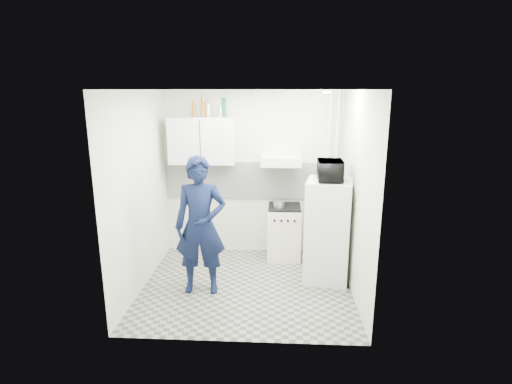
{
  "coord_description": "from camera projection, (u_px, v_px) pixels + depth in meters",
  "views": [
    {
      "loc": [
        0.4,
        -4.95,
        2.59
      ],
      "look_at": [
        0.11,
        0.3,
        1.25
      ],
      "focal_mm": 28.0,
      "sensor_mm": 36.0,
      "label": 1
    }
  ],
  "objects": [
    {
      "name": "bottle_d",
      "position": [
        203.0,
        107.0,
        5.95
      ],
      "size": [
        0.07,
        0.07,
        0.29
      ],
      "primitive_type": "cylinder",
      "color": "brown",
      "rests_on": "upper_cabinet"
    },
    {
      "name": "pipe_a",
      "position": [
        335.0,
        176.0,
        6.19
      ],
      "size": [
        0.05,
        0.05,
        2.6
      ],
      "primitive_type": "cylinder",
      "color": "silver",
      "rests_on": "floor"
    },
    {
      "name": "saucepan",
      "position": [
        279.0,
        204.0,
        6.11
      ],
      "size": [
        0.17,
        0.17,
        0.1
      ],
      "primitive_type": "cylinder",
      "color": "silver",
      "rests_on": "stove_top"
    },
    {
      "name": "microwave",
      "position": [
        330.0,
        171.0,
        5.28
      ],
      "size": [
        0.49,
        0.34,
        0.27
      ],
      "primitive_type": "imported",
      "rotation": [
        0.0,
        0.0,
        1.55
      ],
      "color": "black",
      "rests_on": "fridge"
    },
    {
      "name": "bottle_e",
      "position": [
        224.0,
        107.0,
        5.93
      ],
      "size": [
        0.07,
        0.07,
        0.29
      ],
      "primitive_type": "cylinder",
      "color": "#144C1E",
      "rests_on": "upper_cabinet"
    },
    {
      "name": "ceiling",
      "position": [
        245.0,
        90.0,
        4.81
      ],
      "size": [
        2.8,
        2.8,
        0.0
      ],
      "primitive_type": "plane",
      "color": "white",
      "rests_on": "wall_back"
    },
    {
      "name": "stove",
      "position": [
        284.0,
        233.0,
        6.29
      ],
      "size": [
        0.51,
        0.51,
        0.82
      ],
      "primitive_type": "cube",
      "color": "silver",
      "rests_on": "floor"
    },
    {
      "name": "pipe_b",
      "position": [
        328.0,
        176.0,
        6.2
      ],
      "size": [
        0.04,
        0.04,
        2.6
      ],
      "primitive_type": "cylinder",
      "color": "silver",
      "rests_on": "floor"
    },
    {
      "name": "wall_right",
      "position": [
        356.0,
        195.0,
        5.05
      ],
      "size": [
        0.0,
        2.6,
        2.6
      ],
      "primitive_type": "plane",
      "rotation": [
        1.57,
        0.0,
        -1.57
      ],
      "color": "beige",
      "rests_on": "floor"
    },
    {
      "name": "canister_a",
      "position": [
        208.0,
        111.0,
        5.96
      ],
      "size": [
        0.08,
        0.08,
        0.2
      ],
      "primitive_type": "cylinder",
      "color": "silver",
      "rests_on": "upper_cabinet"
    },
    {
      "name": "backsplash",
      "position": [
        252.0,
        180.0,
        6.35
      ],
      "size": [
        2.74,
        0.03,
        0.6
      ],
      "primitive_type": "cube",
      "color": "white",
      "rests_on": "wall_back"
    },
    {
      "name": "stove_top",
      "position": [
        284.0,
        207.0,
        6.18
      ],
      "size": [
        0.49,
        0.49,
        0.03
      ],
      "primitive_type": "cube",
      "color": "black",
      "rests_on": "stove"
    },
    {
      "name": "wall_left",
      "position": [
        139.0,
        192.0,
        5.2
      ],
      "size": [
        0.0,
        2.6,
        2.6
      ],
      "primitive_type": "plane",
      "rotation": [
        1.57,
        0.0,
        1.57
      ],
      "color": "beige",
      "rests_on": "floor"
    },
    {
      "name": "canister_b",
      "position": [
        220.0,
        112.0,
        5.95
      ],
      "size": [
        0.08,
        0.08,
        0.15
      ],
      "primitive_type": "cylinder",
      "color": "silver",
      "rests_on": "upper_cabinet"
    },
    {
      "name": "fridge",
      "position": [
        327.0,
        231.0,
        5.49
      ],
      "size": [
        0.69,
        0.69,
        1.43
      ],
      "primitive_type": "cube",
      "rotation": [
        0.0,
        0.0,
        -0.18
      ],
      "color": "silver",
      "rests_on": "floor"
    },
    {
      "name": "upper_cabinet",
      "position": [
        202.0,
        141.0,
        6.07
      ],
      "size": [
        1.0,
        0.35,
        0.7
      ],
      "primitive_type": "cube",
      "color": "silver",
      "rests_on": "wall_back"
    },
    {
      "name": "wall_back",
      "position": [
        252.0,
        174.0,
        6.34
      ],
      "size": [
        2.8,
        0.0,
        2.8
      ],
      "primitive_type": "plane",
      "rotation": [
        1.57,
        0.0,
        0.0
      ],
      "color": "beige",
      "rests_on": "floor"
    },
    {
      "name": "bottle_c",
      "position": [
        194.0,
        109.0,
        5.96
      ],
      "size": [
        0.06,
        0.06,
        0.25
      ],
      "primitive_type": "cylinder",
      "color": "brown",
      "rests_on": "upper_cabinet"
    },
    {
      "name": "floor",
      "position": [
        247.0,
        286.0,
        5.45
      ],
      "size": [
        2.8,
        2.8,
        0.0
      ],
      "primitive_type": "plane",
      "color": "gray",
      "rests_on": "ground"
    },
    {
      "name": "person",
      "position": [
        201.0,
        226.0,
        5.12
      ],
      "size": [
        0.69,
        0.48,
        1.81
      ],
      "primitive_type": "imported",
      "rotation": [
        0.0,
        0.0,
        0.07
      ],
      "color": "black",
      "rests_on": "floor"
    },
    {
      "name": "ceiling_spot_fixture",
      "position": [
        327.0,
        92.0,
        4.96
      ],
      "size": [
        0.1,
        0.1,
        0.02
      ],
      "primitive_type": "cylinder",
      "color": "white",
      "rests_on": "ceiling"
    },
    {
      "name": "range_hood",
      "position": [
        281.0,
        160.0,
        6.01
      ],
      "size": [
        0.6,
        0.5,
        0.14
      ],
      "primitive_type": "cube",
      "color": "silver",
      "rests_on": "wall_back"
    }
  ]
}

